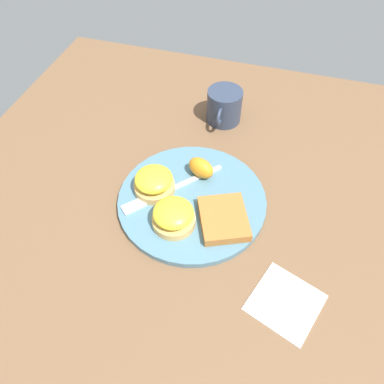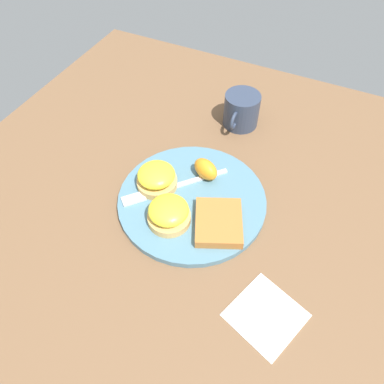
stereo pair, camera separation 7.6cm
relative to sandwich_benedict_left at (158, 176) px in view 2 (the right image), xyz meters
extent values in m
plane|color=brown|center=(0.00, 0.08, -0.04)|extent=(1.10, 1.10, 0.00)
cylinder|color=slate|center=(0.00, 0.08, -0.03)|extent=(0.31, 0.31, 0.01)
cylinder|color=tan|center=(0.00, 0.00, -0.02)|extent=(0.09, 0.09, 0.02)
ellipsoid|color=yellow|center=(0.00, 0.00, 0.01)|extent=(0.08, 0.08, 0.03)
cylinder|color=tan|center=(0.07, 0.07, -0.02)|extent=(0.09, 0.09, 0.02)
ellipsoid|color=yellow|center=(0.07, 0.07, 0.01)|extent=(0.08, 0.08, 0.03)
cube|color=#A7662D|center=(0.04, 0.16, -0.01)|extent=(0.13, 0.12, 0.02)
ellipsoid|color=orange|center=(-0.06, 0.09, 0.00)|extent=(0.06, 0.07, 0.04)
cube|color=silver|center=(-0.05, 0.08, -0.02)|extent=(0.10, 0.09, 0.00)
cube|color=silver|center=(0.06, -0.02, -0.02)|extent=(0.05, 0.05, 0.00)
cylinder|color=#2D384C|center=(-0.28, 0.09, 0.00)|extent=(0.09, 0.09, 0.08)
torus|color=#2D384C|center=(-0.23, 0.09, 0.01)|extent=(0.04, 0.01, 0.04)
cube|color=white|center=(0.17, 0.30, -0.04)|extent=(0.14, 0.14, 0.00)
camera|label=1|loc=(0.47, 0.22, 0.58)|focal=35.00mm
camera|label=2|loc=(0.44, 0.29, 0.58)|focal=35.00mm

